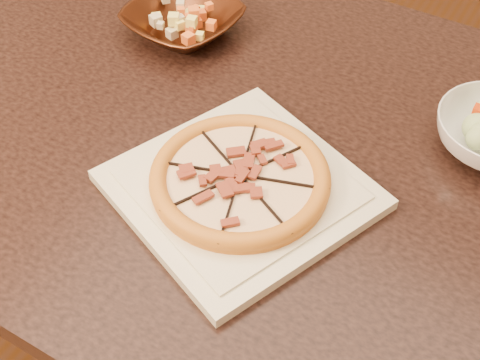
{
  "coord_description": "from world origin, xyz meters",
  "views": [
    {
      "loc": [
        0.51,
        -0.85,
        1.5
      ],
      "look_at": [
        0.17,
        -0.26,
        0.78
      ],
      "focal_mm": 50.0,
      "sensor_mm": 36.0,
      "label": 1
    }
  ],
  "objects_px": {
    "dining_table": "(229,160)",
    "pizza": "(240,178)",
    "bronze_bowl": "(183,22)",
    "plate": "(240,189)"
  },
  "relations": [
    {
      "from": "dining_table",
      "to": "pizza",
      "type": "relative_size",
      "value": 5.67
    },
    {
      "from": "dining_table",
      "to": "bronze_bowl",
      "type": "height_order",
      "value": "bronze_bowl"
    },
    {
      "from": "dining_table",
      "to": "plate",
      "type": "distance_m",
      "value": 0.19
    },
    {
      "from": "bronze_bowl",
      "to": "plate",
      "type": "bearing_deg",
      "value": -45.93
    },
    {
      "from": "dining_table",
      "to": "bronze_bowl",
      "type": "distance_m",
      "value": 0.3
    },
    {
      "from": "plate",
      "to": "bronze_bowl",
      "type": "xyz_separation_m",
      "value": [
        -0.3,
        0.31,
        0.02
      ]
    },
    {
      "from": "dining_table",
      "to": "pizza",
      "type": "height_order",
      "value": "pizza"
    },
    {
      "from": "dining_table",
      "to": "bronze_bowl",
      "type": "bearing_deg",
      "value": 138.88
    },
    {
      "from": "plate",
      "to": "pizza",
      "type": "relative_size",
      "value": 1.62
    },
    {
      "from": "plate",
      "to": "bronze_bowl",
      "type": "bearing_deg",
      "value": 134.07
    }
  ]
}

